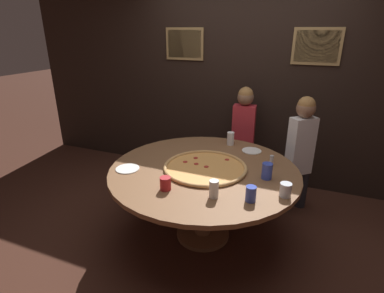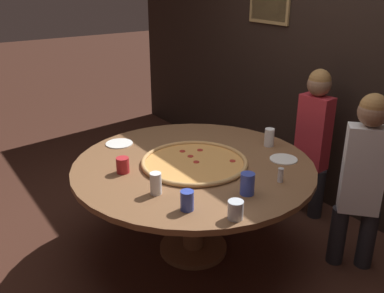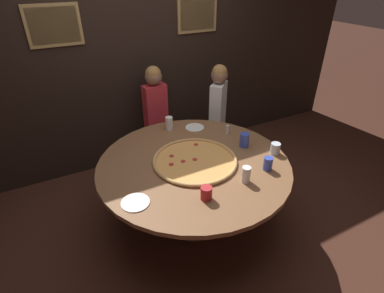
{
  "view_description": "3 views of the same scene",
  "coord_description": "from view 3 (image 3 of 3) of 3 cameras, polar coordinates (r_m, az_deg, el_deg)",
  "views": [
    {
      "loc": [
        0.83,
        -2.34,
        1.93
      ],
      "look_at": [
        -0.09,
        -0.07,
        0.96
      ],
      "focal_mm": 28.0,
      "sensor_mm": 36.0,
      "label": 1
    },
    {
      "loc": [
        2.3,
        -1.58,
        2.01
      ],
      "look_at": [
        0.0,
        -0.01,
        0.87
      ],
      "focal_mm": 40.0,
      "sensor_mm": 36.0,
      "label": 2
    },
    {
      "loc": [
        -1.05,
        -1.97,
        2.25
      ],
      "look_at": [
        -0.01,
        0.01,
        0.9
      ],
      "focal_mm": 28.0,
      "sensor_mm": 36.0,
      "label": 3
    }
  ],
  "objects": [
    {
      "name": "drink_cup_far_right",
      "position": [
        2.65,
        14.26,
        -3.17
      ],
      "size": [
        0.08,
        0.08,
        0.12
      ],
      "primitive_type": "cylinder",
      "color": "#384CB7",
      "rests_on": "dining_table"
    },
    {
      "name": "white_plate_near_front",
      "position": [
        2.3,
        -10.73,
        -10.43
      ],
      "size": [
        0.21,
        0.21,
        0.01
      ],
      "primitive_type": "cylinder",
      "color": "white",
      "rests_on": "dining_table"
    },
    {
      "name": "dining_table",
      "position": [
        2.76,
        0.32,
        -4.94
      ],
      "size": [
        1.73,
        1.73,
        0.74
      ],
      "color": "brown",
      "rests_on": "ground_plane"
    },
    {
      "name": "diner_side_right",
      "position": [
        3.66,
        -6.92,
        6.51
      ],
      "size": [
        0.33,
        0.19,
        1.3
      ],
      "rotation": [
        0.0,
        0.0,
        -3.06
      ],
      "color": "#232328",
      "rests_on": "ground_plane"
    },
    {
      "name": "drink_cup_by_shaker",
      "position": [
        2.46,
        10.25,
        -5.26
      ],
      "size": [
        0.07,
        0.07,
        0.14
      ],
      "primitive_type": "cylinder",
      "color": "white",
      "rests_on": "dining_table"
    },
    {
      "name": "ground_plane",
      "position": [
        3.17,
        0.29,
        -14.08
      ],
      "size": [
        24.0,
        24.0,
        0.0
      ],
      "primitive_type": "plane",
      "color": "#422319"
    },
    {
      "name": "white_plate_far_back",
      "position": [
        3.26,
        0.53,
        3.66
      ],
      "size": [
        0.2,
        0.2,
        0.01
      ],
      "primitive_type": "cylinder",
      "color": "white",
      "rests_on": "dining_table"
    },
    {
      "name": "drink_cup_front_edge",
      "position": [
        2.27,
        2.74,
        -8.85
      ],
      "size": [
        0.09,
        0.09,
        0.11
      ],
      "primitive_type": "cylinder",
      "color": "#B22328",
      "rests_on": "dining_table"
    },
    {
      "name": "giant_pizza",
      "position": [
        2.69,
        0.54,
        -2.62
      ],
      "size": [
        0.76,
        0.76,
        0.03
      ],
      "color": "#E0994C",
      "rests_on": "dining_table"
    },
    {
      "name": "condiment_shaker",
      "position": [
        3.14,
        6.8,
        3.23
      ],
      "size": [
        0.04,
        0.04,
        0.1
      ],
      "color": "silver",
      "rests_on": "dining_table"
    },
    {
      "name": "drink_cup_near_left",
      "position": [
        3.21,
        -4.37,
        4.45
      ],
      "size": [
        0.08,
        0.08,
        0.14
      ],
      "primitive_type": "cylinder",
      "color": "white",
      "rests_on": "dining_table"
    },
    {
      "name": "diner_side_left",
      "position": [
        3.7,
        4.92,
        6.89
      ],
      "size": [
        0.32,
        0.31,
        1.3
      ],
      "rotation": [
        0.0,
        0.0,
        -2.4
      ],
      "color": "#232328",
      "rests_on": "ground_plane"
    },
    {
      "name": "drink_cup_near_right",
      "position": [
        2.93,
        9.95,
        1.23
      ],
      "size": [
        0.09,
        0.09,
        0.14
      ],
      "primitive_type": "cylinder",
      "color": "#384CB7",
      "rests_on": "dining_table"
    },
    {
      "name": "back_wall",
      "position": [
        3.71,
        -10.72,
        15.9
      ],
      "size": [
        6.4,
        0.08,
        2.6
      ],
      "color": "black",
      "rests_on": "ground_plane"
    },
    {
      "name": "drink_cup_beside_pizza",
      "position": [
        2.89,
        15.58,
        -0.37
      ],
      "size": [
        0.09,
        0.09,
        0.11
      ],
      "primitive_type": "cylinder",
      "color": "silver",
      "rests_on": "dining_table"
    }
  ]
}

